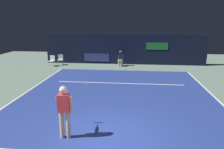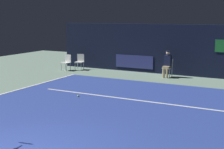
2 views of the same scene
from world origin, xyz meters
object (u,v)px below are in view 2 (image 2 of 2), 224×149
at_px(line_judge_on_chair, 167,64).
at_px(courtside_chair_near, 67,61).
at_px(tennis_ball, 78,96).
at_px(courtside_chair_far, 80,61).

xyz_separation_m(line_judge_on_chair, courtside_chair_near, (-5.68, -0.59, -0.18)).
relative_size(courtside_chair_near, tennis_ball, 12.94).
xyz_separation_m(courtside_chair_near, courtside_chair_far, (0.53, 0.54, 0.00)).
relative_size(line_judge_on_chair, tennis_ball, 19.41).
distance_m(courtside_chair_near, courtside_chair_far, 0.76).
height_order(line_judge_on_chair, courtside_chair_far, line_judge_on_chair).
relative_size(line_judge_on_chair, courtside_chair_near, 1.50).
bearing_deg(courtside_chair_far, tennis_ball, -57.49).
height_order(line_judge_on_chair, courtside_chair_near, line_judge_on_chair).
relative_size(courtside_chair_near, courtside_chair_far, 1.00).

